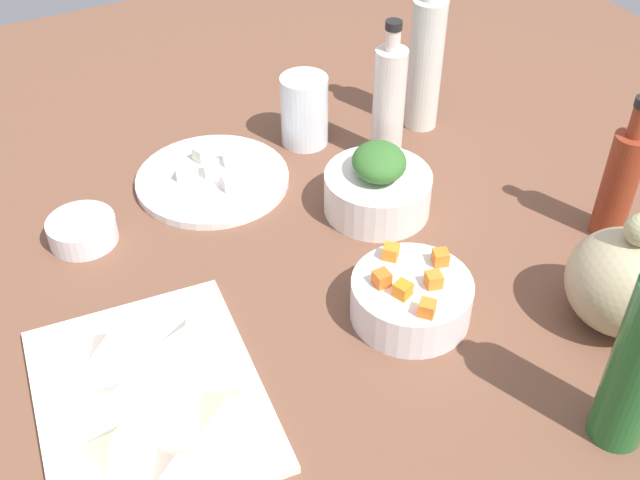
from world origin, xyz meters
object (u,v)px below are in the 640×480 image
at_px(bottle_2, 620,181).
at_px(drinking_glass_0, 304,111).
at_px(bowl_carrots, 411,299).
at_px(bowl_small_side, 82,231).
at_px(bowl_greens, 377,192).
at_px(cutting_board, 150,397).
at_px(plate_tofu, 213,179).
at_px(bottle_1, 425,62).
at_px(teapot, 624,281).
at_px(bottle_0, 389,103).

distance_m(bottle_2, drinking_glass_0, 0.48).
height_order(bowl_carrots, bowl_small_side, bowl_carrots).
distance_m(bowl_greens, bowl_small_side, 0.41).
relative_size(bowl_greens, bottle_2, 0.72).
bearing_deg(bowl_carrots, cutting_board, -94.38).
distance_m(plate_tofu, drinking_glass_0, 0.18).
xyz_separation_m(bowl_carrots, drinking_glass_0, (-0.40, 0.07, 0.03)).
xyz_separation_m(bottle_1, drinking_glass_0, (-0.04, -0.19, -0.06)).
bearing_deg(bowl_small_side, bowl_greens, 71.47).
xyz_separation_m(plate_tofu, bottle_2, (0.36, 0.43, 0.08)).
bearing_deg(teapot, cutting_board, -105.66).
distance_m(bowl_greens, teapot, 0.35).
distance_m(teapot, bottle_2, 0.18).
bearing_deg(cutting_board, teapot, 74.34).
distance_m(plate_tofu, bottle_0, 0.28).
bearing_deg(teapot, bowl_greens, -157.24).
relative_size(teapot, bottle_0, 0.72).
relative_size(cutting_board, teapot, 1.84).
bearing_deg(bottle_0, bowl_carrots, -27.02).
xyz_separation_m(bowl_carrots, teapot, (0.12, 0.21, 0.04)).
xyz_separation_m(cutting_board, bottle_2, (0.02, 0.65, 0.08)).
relative_size(cutting_board, bottle_0, 1.31).
bearing_deg(teapot, bottle_2, 138.26).
relative_size(cutting_board, bottle_1, 1.14).
relative_size(bowl_carrots, drinking_glass_0, 1.29).
relative_size(bowl_greens, teapot, 0.93).
distance_m(bottle_0, bottle_2, 0.34).
bearing_deg(bowl_greens, bottle_0, 142.52).
height_order(plate_tofu, bottle_2, bottle_2).
xyz_separation_m(bottle_2, drinking_glass_0, (-0.40, -0.26, -0.03)).
distance_m(bowl_greens, bottle_0, 0.15).
bearing_deg(bowl_greens, cutting_board, -66.29).
xyz_separation_m(teapot, bottle_2, (-0.13, 0.12, 0.02)).
distance_m(plate_tofu, bottle_2, 0.57).
bearing_deg(bowl_small_side, bowl_carrots, 43.55).
height_order(bowl_greens, bowl_small_side, bowl_greens).
distance_m(bowl_carrots, drinking_glass_0, 0.41).
xyz_separation_m(teapot, bottle_1, (-0.49, 0.05, 0.05)).
bearing_deg(plate_tofu, bottle_1, 88.74).
height_order(bowl_carrots, teapot, teapot).
distance_m(bowl_small_side, drinking_glass_0, 0.39).
relative_size(plate_tofu, bowl_greens, 1.51).
height_order(teapot, bottle_1, bottle_1).
relative_size(bowl_small_side, drinking_glass_0, 0.81).
distance_m(bowl_greens, bowl_carrots, 0.21).
height_order(plate_tofu, bottle_1, bottle_1).
relative_size(bowl_carrots, bowl_small_side, 1.59).
xyz_separation_m(cutting_board, teapot, (0.15, 0.53, 0.06)).
bearing_deg(bowl_greens, bowl_carrots, -20.52).
xyz_separation_m(plate_tofu, bowl_greens, (0.17, 0.18, 0.02)).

